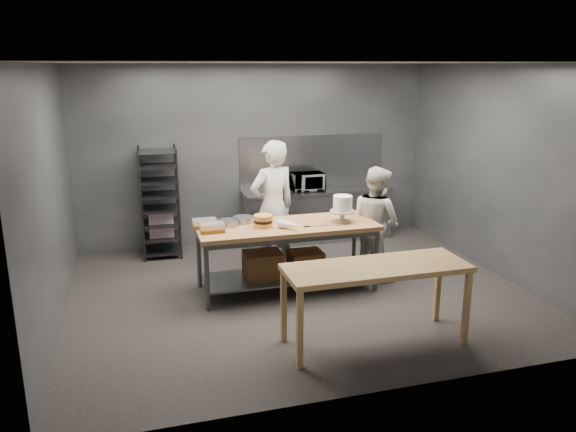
{
  "coord_description": "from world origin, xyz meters",
  "views": [
    {
      "loc": [
        -2.1,
        -6.75,
        2.97
      ],
      "look_at": [
        -0.13,
        0.1,
        1.05
      ],
      "focal_mm": 35.0,
      "sensor_mm": 36.0,
      "label": 1
    }
  ],
  "objects_px": {
    "speed_rack": "(160,203)",
    "chef_right": "(376,222)",
    "chef_behind": "(273,207)",
    "frosted_cake_stand": "(343,205)",
    "microwave": "(308,182)",
    "work_table": "(285,249)",
    "layer_cake": "(263,221)",
    "near_counter": "(376,273)"
  },
  "relations": [
    {
      "from": "near_counter",
      "to": "layer_cake",
      "type": "bearing_deg",
      "value": 116.0
    },
    {
      "from": "work_table",
      "to": "frosted_cake_stand",
      "type": "distance_m",
      "value": 0.98
    },
    {
      "from": "chef_behind",
      "to": "chef_right",
      "type": "height_order",
      "value": "chef_behind"
    },
    {
      "from": "speed_rack",
      "to": "frosted_cake_stand",
      "type": "height_order",
      "value": "speed_rack"
    },
    {
      "from": "chef_behind",
      "to": "frosted_cake_stand",
      "type": "relative_size",
      "value": 5.37
    },
    {
      "from": "work_table",
      "to": "chef_behind",
      "type": "height_order",
      "value": "chef_behind"
    },
    {
      "from": "chef_behind",
      "to": "work_table",
      "type": "bearing_deg",
      "value": 72.06
    },
    {
      "from": "chef_behind",
      "to": "chef_right",
      "type": "bearing_deg",
      "value": 141.02
    },
    {
      "from": "microwave",
      "to": "chef_right",
      "type": "bearing_deg",
      "value": -77.41
    },
    {
      "from": "speed_rack",
      "to": "frosted_cake_stand",
      "type": "distance_m",
      "value": 3.08
    },
    {
      "from": "speed_rack",
      "to": "chef_right",
      "type": "bearing_deg",
      "value": -31.68
    },
    {
      "from": "chef_right",
      "to": "microwave",
      "type": "bearing_deg",
      "value": -6.86
    },
    {
      "from": "chef_behind",
      "to": "chef_right",
      "type": "relative_size",
      "value": 1.22
    },
    {
      "from": "work_table",
      "to": "microwave",
      "type": "height_order",
      "value": "microwave"
    },
    {
      "from": "microwave",
      "to": "frosted_cake_stand",
      "type": "xyz_separation_m",
      "value": [
        -0.19,
        -2.11,
        0.1
      ]
    },
    {
      "from": "work_table",
      "to": "layer_cake",
      "type": "xyz_separation_m",
      "value": [
        -0.3,
        -0.02,
        0.43
      ]
    },
    {
      "from": "layer_cake",
      "to": "chef_right",
      "type": "bearing_deg",
      "value": 5.99
    },
    {
      "from": "near_counter",
      "to": "frosted_cake_stand",
      "type": "distance_m",
      "value": 1.69
    },
    {
      "from": "chef_behind",
      "to": "layer_cake",
      "type": "bearing_deg",
      "value": 51.17
    },
    {
      "from": "speed_rack",
      "to": "microwave",
      "type": "distance_m",
      "value": 2.49
    },
    {
      "from": "chef_right",
      "to": "layer_cake",
      "type": "distance_m",
      "value": 1.71
    },
    {
      "from": "near_counter",
      "to": "microwave",
      "type": "xyz_separation_m",
      "value": [
        0.44,
        3.75,
        0.24
      ]
    },
    {
      "from": "work_table",
      "to": "chef_right",
      "type": "height_order",
      "value": "chef_right"
    },
    {
      "from": "work_table",
      "to": "chef_behind",
      "type": "relative_size",
      "value": 1.23
    },
    {
      "from": "layer_cake",
      "to": "frosted_cake_stand",
      "type": "bearing_deg",
      "value": -3.47
    },
    {
      "from": "work_table",
      "to": "chef_behind",
      "type": "bearing_deg",
      "value": 87.74
    },
    {
      "from": "work_table",
      "to": "chef_right",
      "type": "xyz_separation_m",
      "value": [
        1.39,
        0.16,
        0.23
      ]
    },
    {
      "from": "work_table",
      "to": "layer_cake",
      "type": "bearing_deg",
      "value": -175.82
    },
    {
      "from": "chef_right",
      "to": "frosted_cake_stand",
      "type": "relative_size",
      "value": 4.42
    },
    {
      "from": "chef_behind",
      "to": "frosted_cake_stand",
      "type": "bearing_deg",
      "value": 116.6
    },
    {
      "from": "speed_rack",
      "to": "frosted_cake_stand",
      "type": "xyz_separation_m",
      "value": [
        2.29,
        -2.03,
        0.29
      ]
    },
    {
      "from": "near_counter",
      "to": "microwave",
      "type": "height_order",
      "value": "microwave"
    },
    {
      "from": "frosted_cake_stand",
      "to": "chef_right",
      "type": "bearing_deg",
      "value": 21.79
    },
    {
      "from": "near_counter",
      "to": "chef_right",
      "type": "bearing_deg",
      "value": 65.52
    },
    {
      "from": "speed_rack",
      "to": "chef_right",
      "type": "xyz_separation_m",
      "value": [
        2.9,
        -1.79,
        -0.05
      ]
    },
    {
      "from": "frosted_cake_stand",
      "to": "layer_cake",
      "type": "height_order",
      "value": "frosted_cake_stand"
    },
    {
      "from": "chef_right",
      "to": "speed_rack",
      "type": "bearing_deg",
      "value": 38.87
    },
    {
      "from": "chef_right",
      "to": "layer_cake",
      "type": "height_order",
      "value": "chef_right"
    },
    {
      "from": "layer_cake",
      "to": "near_counter",
      "type": "bearing_deg",
      "value": -64.0
    },
    {
      "from": "chef_right",
      "to": "microwave",
      "type": "relative_size",
      "value": 2.97
    },
    {
      "from": "chef_behind",
      "to": "microwave",
      "type": "height_order",
      "value": "chef_behind"
    },
    {
      "from": "chef_right",
      "to": "frosted_cake_stand",
      "type": "height_order",
      "value": "chef_right"
    }
  ]
}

